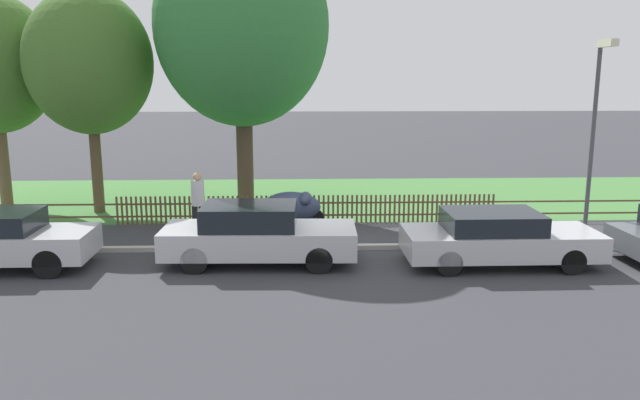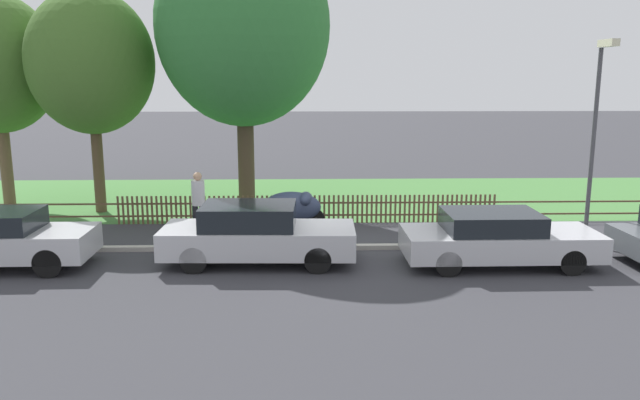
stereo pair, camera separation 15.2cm
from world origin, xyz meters
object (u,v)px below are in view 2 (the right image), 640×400
at_px(street_lamp, 597,117).
at_px(pedestrian_near_fence, 198,200).
at_px(parked_car_black_saloon, 3,239).
at_px(covered_motorcycle, 293,207).
at_px(tree_mid_park, 243,26).
at_px(parked_car_red_compact, 498,238).
at_px(tree_behind_motorcycle, 91,63).
at_px(parked_car_navy_estate, 256,234).

bearing_deg(street_lamp, pedestrian_near_fence, 173.24).
relative_size(parked_car_black_saloon, covered_motorcycle, 2.07).
relative_size(tree_mid_park, pedestrian_near_fence, 5.02).
relative_size(covered_motorcycle, pedestrian_near_fence, 1.07).
relative_size(parked_car_black_saloon, parked_car_red_compact, 0.87).
xyz_separation_m(tree_behind_motorcycle, tree_mid_park, (4.75, -0.15, 1.08)).
height_order(parked_car_black_saloon, street_lamp, street_lamp).
bearing_deg(parked_car_red_compact, parked_car_navy_estate, 176.63).
distance_m(parked_car_navy_estate, parked_car_red_compact, 5.64).
relative_size(pedestrian_near_fence, street_lamp, 0.34).
xyz_separation_m(parked_car_navy_estate, tree_mid_park, (-0.71, 5.62, 5.11)).
bearing_deg(parked_car_red_compact, tree_behind_motorcycle, 151.00).
relative_size(covered_motorcycle, tree_mid_park, 0.21).
height_order(parked_car_black_saloon, tree_behind_motorcycle, tree_behind_motorcycle).
bearing_deg(street_lamp, parked_car_black_saloon, -173.51).
bearing_deg(tree_mid_park, pedestrian_near_fence, -109.53).
xyz_separation_m(covered_motorcycle, pedestrian_near_fence, (-2.60, -0.53, 0.32)).
bearing_deg(tree_behind_motorcycle, pedestrian_near_fence, -40.31).
relative_size(tree_behind_motorcycle, street_lamp, 1.34).
relative_size(parked_car_navy_estate, parked_car_red_compact, 1.01).
bearing_deg(pedestrian_near_fence, parked_car_navy_estate, -103.93).
height_order(covered_motorcycle, tree_behind_motorcycle, tree_behind_motorcycle).
bearing_deg(covered_motorcycle, tree_behind_motorcycle, 163.17).
relative_size(parked_car_navy_estate, tree_behind_motorcycle, 0.65).
bearing_deg(pedestrian_near_fence, parked_car_red_compact, -69.47).
bearing_deg(street_lamp, tree_behind_motorcycle, 162.73).
xyz_separation_m(parked_car_black_saloon, parked_car_red_compact, (11.40, -0.08, -0.04)).
height_order(parked_car_navy_estate, parked_car_red_compact, parked_car_navy_estate).
bearing_deg(pedestrian_near_fence, street_lamp, -54.63).
bearing_deg(pedestrian_near_fence, covered_motorcycle, -36.28).
xyz_separation_m(parked_car_red_compact, covered_motorcycle, (-4.81, 3.46, 0.03)).
relative_size(parked_car_black_saloon, parked_car_navy_estate, 0.86).
xyz_separation_m(parked_car_black_saloon, street_lamp, (14.31, 1.63, 2.63)).
distance_m(parked_car_navy_estate, pedestrian_near_fence, 3.19).
distance_m(covered_motorcycle, pedestrian_near_fence, 2.67).
xyz_separation_m(parked_car_navy_estate, covered_motorcycle, (0.82, 3.17, -0.03)).
distance_m(tree_behind_motorcycle, street_lamp, 14.73).
bearing_deg(parked_car_black_saloon, covered_motorcycle, 26.49).
height_order(parked_car_navy_estate, street_lamp, street_lamp).
height_order(tree_mid_park, street_lamp, tree_mid_park).
bearing_deg(pedestrian_near_fence, tree_behind_motorcycle, 91.82).
height_order(pedestrian_near_fence, street_lamp, street_lamp).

